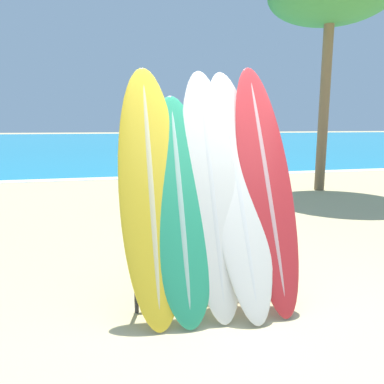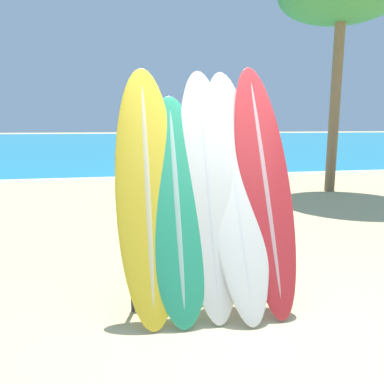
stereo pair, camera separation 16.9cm
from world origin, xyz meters
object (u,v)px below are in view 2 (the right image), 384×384
object	(u,v)px
surfboard_slot_2	(208,188)
person_far_left	(219,167)
surfboard_rack	(208,255)
surfboard_slot_4	(264,183)
surfboard_slot_0	(147,190)
surfboard_slot_3	(235,186)
person_near_water	(208,152)
person_mid_beach	(141,169)
surfboard_slot_1	(177,204)

from	to	relation	value
surfboard_slot_2	person_far_left	size ratio (longest dim) A/B	1.45
person_far_left	surfboard_rack	bearing A→B (deg)	-113.91
surfboard_rack	surfboard_slot_4	size ratio (longest dim) A/B	0.63
surfboard_rack	surfboard_slot_0	bearing A→B (deg)	174.19
surfboard_slot_3	person_near_water	distance (m)	7.25
surfboard_slot_3	person_mid_beach	size ratio (longest dim) A/B	1.53
surfboard_slot_1	surfboard_slot_4	size ratio (longest dim) A/B	0.86
surfboard_slot_1	surfboard_rack	bearing A→B (deg)	0.52
surfboard_slot_0	surfboard_slot_1	bearing A→B (deg)	-12.99
surfboard_slot_1	surfboard_slot_3	distance (m)	0.61
surfboard_slot_1	person_near_water	distance (m)	7.47
person_near_water	surfboard_slot_4	bearing A→B (deg)	-2.32
surfboard_rack	person_near_water	world-z (taller)	person_near_water
surfboard_slot_3	surfboard_slot_0	bearing A→B (deg)	-178.48
surfboard_slot_3	person_near_water	size ratio (longest dim) A/B	1.32
surfboard_slot_0	surfboard_slot_3	bearing A→B (deg)	1.52
person_mid_beach	person_far_left	size ratio (longest dim) A/B	0.95
surfboard_slot_0	person_near_water	bearing A→B (deg)	72.07
surfboard_slot_1	person_far_left	xyz separation A→B (m)	(1.57, 4.29, -0.15)
surfboard_slot_1	person_far_left	size ratio (longest dim) A/B	1.28
surfboard_rack	surfboard_slot_1	bearing A→B (deg)	-179.48
surfboard_slot_4	person_near_water	distance (m)	7.20
surfboard_slot_4	person_mid_beach	size ratio (longest dim) A/B	1.56
surfboard_slot_1	surfboard_slot_4	distance (m)	0.91
surfboard_rack	person_mid_beach	distance (m)	4.54
surfboard_slot_1	surfboard_slot_3	xyz separation A→B (m)	(0.59, 0.08, 0.14)
surfboard_slot_4	person_mid_beach	distance (m)	4.55
surfboard_rack	surfboard_slot_4	bearing A→B (deg)	7.35
surfboard_rack	surfboard_slot_0	distance (m)	0.87
surfboard_slot_0	surfboard_slot_4	xyz separation A→B (m)	(1.15, 0.02, 0.03)
surfboard_rack	surfboard_slot_0	xyz separation A→B (m)	(-0.57, 0.06, 0.65)
person_far_left	surfboard_slot_2	bearing A→B (deg)	-113.99
surfboard_slot_0	person_mid_beach	bearing A→B (deg)	87.46
surfboard_rack	surfboard_slot_2	bearing A→B (deg)	80.31
person_far_left	person_mid_beach	bearing A→B (deg)	164.85
surfboard_slot_4	person_mid_beach	world-z (taller)	surfboard_slot_4
surfboard_rack	surfboard_slot_1	xyz separation A→B (m)	(-0.31, -0.00, 0.51)
surfboard_slot_4	person_mid_beach	bearing A→B (deg)	102.15
surfboard_slot_4	person_mid_beach	xyz separation A→B (m)	(-0.96, 4.44, -0.36)
surfboard_slot_3	person_near_water	world-z (taller)	surfboard_slot_3
surfboard_slot_3	surfboard_slot_1	bearing A→B (deg)	-172.00
surfboard_rack	person_mid_beach	world-z (taller)	person_mid_beach
surfboard_slot_4	surfboard_slot_2	bearing A→B (deg)	-177.92
surfboard_rack	surfboard_slot_4	world-z (taller)	surfboard_slot_4
surfboard_slot_0	surfboard_slot_1	world-z (taller)	surfboard_slot_0
surfboard_rack	surfboard_slot_2	size ratio (longest dim) A/B	0.65
surfboard_slot_0	surfboard_slot_2	xyz separation A→B (m)	(0.58, -0.00, -0.00)
person_near_water	person_far_left	world-z (taller)	person_near_water
surfboard_slot_1	surfboard_slot_4	world-z (taller)	surfboard_slot_4
surfboard_slot_0	person_near_water	world-z (taller)	surfboard_slot_0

